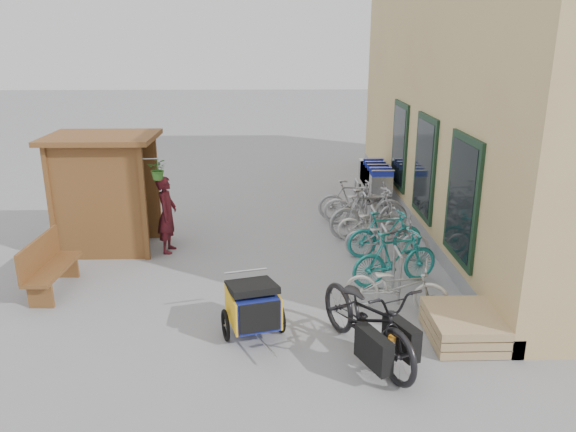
{
  "coord_description": "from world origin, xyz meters",
  "views": [
    {
      "loc": [
        0.24,
        -8.67,
        4.25
      ],
      "look_at": [
        0.5,
        1.5,
        1.0
      ],
      "focal_mm": 35.0,
      "sensor_mm": 36.0,
      "label": 1
    }
  ],
  "objects_px": {
    "bike_0": "(396,286)",
    "person_kiosk": "(167,214)",
    "pallet_stack": "(463,326)",
    "bike_5": "(369,213)",
    "bike_3": "(385,234)",
    "cargo_bike": "(368,318)",
    "bench": "(48,265)",
    "bike_4": "(373,223)",
    "shopping_carts": "(375,176)",
    "bike_1": "(395,258)",
    "child_trailer": "(253,305)",
    "kiosk": "(100,177)",
    "bike_2": "(387,238)",
    "bike_6": "(363,204)",
    "bike_7": "(352,200)"
  },
  "relations": [
    {
      "from": "shopping_carts",
      "to": "bike_3",
      "type": "relative_size",
      "value": 1.48
    },
    {
      "from": "child_trailer",
      "to": "person_kiosk",
      "type": "bearing_deg",
      "value": 102.68
    },
    {
      "from": "bike_1",
      "to": "child_trailer",
      "type": "bearing_deg",
      "value": 107.59
    },
    {
      "from": "bench",
      "to": "person_kiosk",
      "type": "height_order",
      "value": "person_kiosk"
    },
    {
      "from": "kiosk",
      "to": "bike_4",
      "type": "bearing_deg",
      "value": 3.72
    },
    {
      "from": "bike_0",
      "to": "person_kiosk",
      "type": "bearing_deg",
      "value": 73.15
    },
    {
      "from": "bench",
      "to": "child_trailer",
      "type": "xyz_separation_m",
      "value": [
        3.59,
        -1.58,
        -0.0
      ]
    },
    {
      "from": "kiosk",
      "to": "bike_0",
      "type": "relative_size",
      "value": 1.5
    },
    {
      "from": "kiosk",
      "to": "bike_4",
      "type": "distance_m",
      "value": 5.79
    },
    {
      "from": "bike_3",
      "to": "bench",
      "type": "bearing_deg",
      "value": 93.14
    },
    {
      "from": "bike_2",
      "to": "bike_5",
      "type": "bearing_deg",
      "value": 17.38
    },
    {
      "from": "person_kiosk",
      "to": "bike_1",
      "type": "relative_size",
      "value": 0.95
    },
    {
      "from": "bike_3",
      "to": "bike_5",
      "type": "bearing_deg",
      "value": -4.1
    },
    {
      "from": "kiosk",
      "to": "bike_2",
      "type": "height_order",
      "value": "kiosk"
    },
    {
      "from": "pallet_stack",
      "to": "person_kiosk",
      "type": "xyz_separation_m",
      "value": [
        -4.95,
        3.69,
        0.59
      ]
    },
    {
      "from": "kiosk",
      "to": "bike_3",
      "type": "bearing_deg",
      "value": -5.5
    },
    {
      "from": "bike_2",
      "to": "bike_6",
      "type": "relative_size",
      "value": 0.89
    },
    {
      "from": "bench",
      "to": "bike_0",
      "type": "bearing_deg",
      "value": -6.16
    },
    {
      "from": "bike_3",
      "to": "cargo_bike",
      "type": "bearing_deg",
      "value": 154.85
    },
    {
      "from": "bike_2",
      "to": "bike_7",
      "type": "distance_m",
      "value": 2.55
    },
    {
      "from": "bike_1",
      "to": "bike_7",
      "type": "height_order",
      "value": "bike_1"
    },
    {
      "from": "person_kiosk",
      "to": "bike_3",
      "type": "distance_m",
      "value": 4.45
    },
    {
      "from": "bench",
      "to": "bike_3",
      "type": "xyz_separation_m",
      "value": [
        6.15,
        1.53,
        -0.03
      ]
    },
    {
      "from": "kiosk",
      "to": "shopping_carts",
      "type": "distance_m",
      "value": 7.39
    },
    {
      "from": "bike_2",
      "to": "bench",
      "type": "bearing_deg",
      "value": 113.92
    },
    {
      "from": "pallet_stack",
      "to": "child_trailer",
      "type": "height_order",
      "value": "child_trailer"
    },
    {
      "from": "bench",
      "to": "bike_0",
      "type": "height_order",
      "value": "bench"
    },
    {
      "from": "child_trailer",
      "to": "cargo_bike",
      "type": "distance_m",
      "value": 1.72
    },
    {
      "from": "cargo_bike",
      "to": "bike_0",
      "type": "relative_size",
      "value": 1.45
    },
    {
      "from": "bike_1",
      "to": "bike_7",
      "type": "xyz_separation_m",
      "value": [
        -0.26,
        3.75,
        -0.01
      ]
    },
    {
      "from": "bike_3",
      "to": "pallet_stack",
      "type": "bearing_deg",
      "value": 178.27
    },
    {
      "from": "bike_0",
      "to": "bike_7",
      "type": "distance_m",
      "value": 4.78
    },
    {
      "from": "kiosk",
      "to": "bench",
      "type": "relative_size",
      "value": 1.6
    },
    {
      "from": "bike_1",
      "to": "bike_4",
      "type": "xyz_separation_m",
      "value": [
        -0.01,
        2.29,
        -0.1
      ]
    },
    {
      "from": "kiosk",
      "to": "bike_7",
      "type": "height_order",
      "value": "kiosk"
    },
    {
      "from": "bike_1",
      "to": "person_kiosk",
      "type": "bearing_deg",
      "value": 50.5
    },
    {
      "from": "bench",
      "to": "bike_4",
      "type": "bearing_deg",
      "value": 24.25
    },
    {
      "from": "bench",
      "to": "bike_6",
      "type": "distance_m",
      "value": 6.99
    },
    {
      "from": "bike_5",
      "to": "bike_7",
      "type": "bearing_deg",
      "value": -4.52
    },
    {
      "from": "bike_4",
      "to": "cargo_bike",
      "type": "bearing_deg",
      "value": 169.06
    },
    {
      "from": "bench",
      "to": "bike_3",
      "type": "height_order",
      "value": "bench"
    },
    {
      "from": "kiosk",
      "to": "bike_4",
      "type": "height_order",
      "value": "kiosk"
    },
    {
      "from": "bench",
      "to": "bike_7",
      "type": "distance_m",
      "value": 7.0
    },
    {
      "from": "bike_6",
      "to": "cargo_bike",
      "type": "bearing_deg",
      "value": 175.4
    },
    {
      "from": "bike_0",
      "to": "cargo_bike",
      "type": "bearing_deg",
      "value": 170.08
    },
    {
      "from": "shopping_carts",
      "to": "bike_1",
      "type": "distance_m",
      "value": 5.74
    },
    {
      "from": "bench",
      "to": "bike_5",
      "type": "distance_m",
      "value": 6.59
    },
    {
      "from": "kiosk",
      "to": "bench",
      "type": "height_order",
      "value": "kiosk"
    },
    {
      "from": "pallet_stack",
      "to": "bike_5",
      "type": "bearing_deg",
      "value": 98.47
    },
    {
      "from": "child_trailer",
      "to": "bike_0",
      "type": "bearing_deg",
      "value": 1.95
    }
  ]
}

